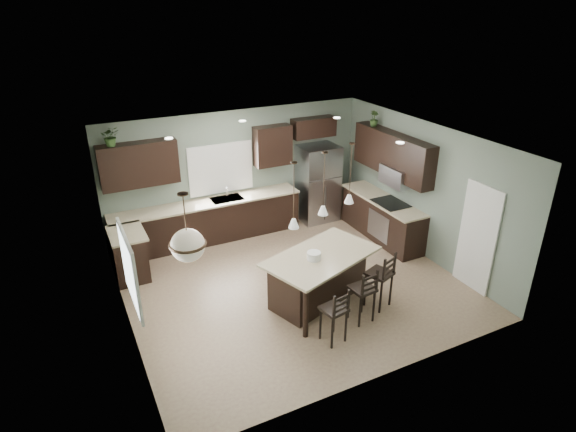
# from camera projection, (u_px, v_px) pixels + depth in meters

# --- Properties ---
(ground) EXTENTS (6.00, 6.00, 0.00)m
(ground) POSITION_uv_depth(u_px,v_px,m) (293.00, 284.00, 9.21)
(ground) COLOR #9E8466
(ground) RESTS_ON ground
(pantry_door) EXTENTS (0.04, 0.82, 2.04)m
(pantry_door) POSITION_uv_depth(u_px,v_px,m) (477.00, 238.00, 8.73)
(pantry_door) COLOR white
(pantry_door) RESTS_ON ground
(window_back) EXTENTS (1.35, 0.02, 1.00)m
(window_back) POSITION_uv_depth(u_px,v_px,m) (221.00, 168.00, 10.62)
(window_back) COLOR white
(window_back) RESTS_ON room_shell
(window_left) EXTENTS (0.02, 1.10, 1.00)m
(window_left) POSITION_uv_depth(u_px,v_px,m) (129.00, 270.00, 6.70)
(window_left) COLOR white
(window_left) RESTS_ON room_shell
(left_return_cabs) EXTENTS (0.60, 0.90, 0.90)m
(left_return_cabs) POSITION_uv_depth(u_px,v_px,m) (129.00, 255.00, 9.30)
(left_return_cabs) COLOR black
(left_return_cabs) RESTS_ON ground
(left_return_countertop) EXTENTS (0.66, 0.96, 0.04)m
(left_return_countertop) POSITION_uv_depth(u_px,v_px,m) (126.00, 234.00, 9.12)
(left_return_countertop) COLOR #C4B994
(left_return_countertop) RESTS_ON left_return_cabs
(back_lower_cabs) EXTENTS (4.20, 0.60, 0.90)m
(back_lower_cabs) POSITION_uv_depth(u_px,v_px,m) (209.00, 222.00, 10.66)
(back_lower_cabs) COLOR black
(back_lower_cabs) RESTS_ON ground
(back_countertop) EXTENTS (4.20, 0.66, 0.04)m
(back_countertop) POSITION_uv_depth(u_px,v_px,m) (207.00, 203.00, 10.45)
(back_countertop) COLOR #C4B994
(back_countertop) RESTS_ON back_lower_cabs
(sink_inset) EXTENTS (0.70, 0.45, 0.01)m
(sink_inset) POSITION_uv_depth(u_px,v_px,m) (227.00, 199.00, 10.63)
(sink_inset) COLOR gray
(sink_inset) RESTS_ON back_countertop
(faucet) EXTENTS (0.02, 0.02, 0.28)m
(faucet) POSITION_uv_depth(u_px,v_px,m) (227.00, 193.00, 10.54)
(faucet) COLOR silver
(faucet) RESTS_ON back_countertop
(back_upper_left) EXTENTS (1.55, 0.34, 0.90)m
(back_upper_left) POSITION_uv_depth(u_px,v_px,m) (139.00, 165.00, 9.61)
(back_upper_left) COLOR black
(back_upper_left) RESTS_ON room_shell
(back_upper_right) EXTENTS (0.85, 0.34, 0.90)m
(back_upper_right) POSITION_uv_depth(u_px,v_px,m) (273.00, 146.00, 10.81)
(back_upper_right) COLOR black
(back_upper_right) RESTS_ON room_shell
(fridge_header) EXTENTS (1.05, 0.34, 0.45)m
(fridge_header) POSITION_uv_depth(u_px,v_px,m) (314.00, 127.00, 11.11)
(fridge_header) COLOR black
(fridge_header) RESTS_ON room_shell
(right_lower_cabs) EXTENTS (0.60, 2.35, 0.90)m
(right_lower_cabs) POSITION_uv_depth(u_px,v_px,m) (382.00, 219.00, 10.83)
(right_lower_cabs) COLOR black
(right_lower_cabs) RESTS_ON ground
(right_countertop) EXTENTS (0.66, 2.35, 0.04)m
(right_countertop) POSITION_uv_depth(u_px,v_px,m) (383.00, 200.00, 10.62)
(right_countertop) COLOR #C4B994
(right_countertop) RESTS_ON right_lower_cabs
(cooktop) EXTENTS (0.58, 0.75, 0.02)m
(cooktop) POSITION_uv_depth(u_px,v_px,m) (391.00, 203.00, 10.39)
(cooktop) COLOR black
(cooktop) RESTS_ON right_countertop
(wall_oven_front) EXTENTS (0.01, 0.72, 0.60)m
(wall_oven_front) POSITION_uv_depth(u_px,v_px,m) (378.00, 226.00, 10.48)
(wall_oven_front) COLOR gray
(wall_oven_front) RESTS_ON right_lower_cabs
(right_upper_cabs) EXTENTS (0.34, 2.35, 0.90)m
(right_upper_cabs) POSITION_uv_depth(u_px,v_px,m) (392.00, 154.00, 10.25)
(right_upper_cabs) COLOR black
(right_upper_cabs) RESTS_ON room_shell
(microwave) EXTENTS (0.40, 0.75, 0.40)m
(microwave) POSITION_uv_depth(u_px,v_px,m) (397.00, 176.00, 10.17)
(microwave) COLOR gray
(microwave) RESTS_ON right_upper_cabs
(refrigerator) EXTENTS (0.90, 0.74, 1.85)m
(refrigerator) POSITION_uv_depth(u_px,v_px,m) (318.00, 183.00, 11.53)
(refrigerator) COLOR #96969E
(refrigerator) RESTS_ON ground
(kitchen_island) EXTENTS (2.27, 1.73, 0.92)m
(kitchen_island) POSITION_uv_depth(u_px,v_px,m) (321.00, 278.00, 8.54)
(kitchen_island) COLOR black
(kitchen_island) RESTS_ON ground
(serving_dish) EXTENTS (0.24, 0.24, 0.14)m
(serving_dish) POSITION_uv_depth(u_px,v_px,m) (314.00, 256.00, 8.19)
(serving_dish) COLOR white
(serving_dish) RESTS_ON kitchen_island
(bar_stool_left) EXTENTS (0.42, 0.42, 0.98)m
(bar_stool_left) POSITION_uv_depth(u_px,v_px,m) (334.00, 315.00, 7.51)
(bar_stool_left) COLOR black
(bar_stool_left) RESTS_ON ground
(bar_stool_center) EXTENTS (0.41, 0.41, 1.02)m
(bar_stool_center) POSITION_uv_depth(u_px,v_px,m) (362.00, 294.00, 7.99)
(bar_stool_center) COLOR black
(bar_stool_center) RESTS_ON ground
(bar_stool_right) EXTENTS (0.51, 0.51, 1.08)m
(bar_stool_right) POSITION_uv_depth(u_px,v_px,m) (379.00, 279.00, 8.35)
(bar_stool_right) COLOR black
(bar_stool_right) RESTS_ON ground
(pendant_left) EXTENTS (0.17, 0.17, 1.10)m
(pendant_left) POSITION_uv_depth(u_px,v_px,m) (294.00, 196.00, 7.34)
(pendant_left) COLOR white
(pendant_left) RESTS_ON room_shell
(pendant_center) EXTENTS (0.17, 0.17, 1.10)m
(pendant_center) POSITION_uv_depth(u_px,v_px,m) (324.00, 184.00, 7.79)
(pendant_center) COLOR white
(pendant_center) RESTS_ON room_shell
(pendant_right) EXTENTS (0.17, 0.17, 1.10)m
(pendant_right) POSITION_uv_depth(u_px,v_px,m) (350.00, 174.00, 8.24)
(pendant_right) COLOR white
(pendant_right) RESTS_ON room_shell
(chandelier) EXTENTS (0.49, 0.49, 0.98)m
(chandelier) POSITION_uv_depth(u_px,v_px,m) (186.00, 228.00, 6.19)
(chandelier) COLOR #F6E4C9
(chandelier) RESTS_ON room_shell
(plant_back_left) EXTENTS (0.36, 0.32, 0.38)m
(plant_back_left) POSITION_uv_depth(u_px,v_px,m) (110.00, 136.00, 9.14)
(plant_back_left) COLOR #2D4B20
(plant_back_left) RESTS_ON back_upper_left
(plant_right_wall) EXTENTS (0.20, 0.20, 0.34)m
(plant_right_wall) POSITION_uv_depth(u_px,v_px,m) (374.00, 119.00, 10.55)
(plant_right_wall) COLOR #2F4A20
(plant_right_wall) RESTS_ON right_upper_cabs
(room_shell) EXTENTS (6.00, 6.00, 6.00)m
(room_shell) POSITION_uv_depth(u_px,v_px,m) (293.00, 202.00, 8.50)
(room_shell) COLOR slate
(room_shell) RESTS_ON ground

